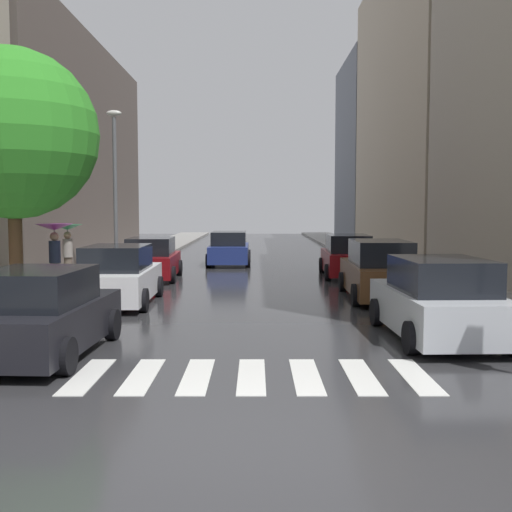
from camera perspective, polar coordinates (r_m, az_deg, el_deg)
ground_plane at (r=30.95m, az=-0.34°, el=-0.72°), size 28.00×72.00×0.04m
sidewalk_left at (r=31.63m, az=-12.20°, el=-0.54°), size 3.00×72.00×0.15m
sidewalk_right at (r=31.60m, az=11.53°, el=-0.53°), size 3.00×72.00×0.15m
crosswalk_stripes at (r=10.37m, az=-0.62°, el=-11.00°), size 5.85×2.20×0.01m
building_left_mid at (r=34.03m, az=-19.45°, el=9.03°), size 6.00×21.25×11.27m
building_right_mid at (r=41.19m, az=15.60°, el=13.12°), size 6.00×20.21×18.20m
building_right_far at (r=57.39m, az=10.92°, el=9.52°), size 6.00×12.89×15.85m
parked_car_left_nearest at (r=12.31m, az=-19.55°, el=-5.15°), size 2.32×4.31×1.64m
parked_car_left_second at (r=18.21m, az=-12.77°, el=-1.88°), size 2.15×4.41×1.70m
parked_car_left_third at (r=24.26m, az=-9.80°, el=-0.36°), size 2.17×4.17×1.63m
parked_car_right_nearest at (r=13.64m, az=16.26°, el=-4.01°), size 2.26×4.44×1.73m
parked_car_right_second at (r=19.24m, az=11.07°, el=-1.41°), size 2.13×4.81×1.79m
parked_car_right_third at (r=25.23m, az=8.20°, el=-0.09°), size 2.14×4.64×1.70m
car_midroad at (r=30.23m, az=-2.69°, el=0.64°), size 2.08×4.47×1.63m
pedestrian_near_tree at (r=23.45m, az=-17.19°, el=1.51°), size 1.07×1.07×2.02m
pedestrian_by_kerb at (r=20.57m, az=-18.29°, el=1.41°), size 1.17×1.17×2.12m
street_tree_left at (r=18.00m, az=-21.75°, el=10.37°), size 4.55×4.55×6.86m
lamp_post_left at (r=25.44m, az=-13.08°, el=6.91°), size 0.60×0.28×6.47m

